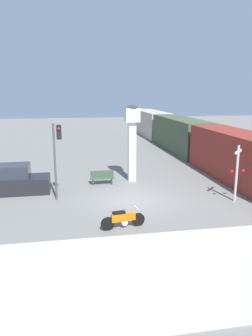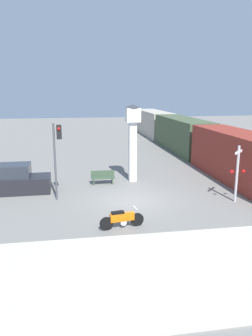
% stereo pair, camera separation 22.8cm
% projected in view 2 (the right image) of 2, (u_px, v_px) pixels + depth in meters
% --- Properties ---
extents(ground_plane, '(120.00, 120.00, 0.00)m').
position_uv_depth(ground_plane, '(132.00, 201.00, 18.99)').
color(ground_plane, slate).
extents(sidewalk_strip, '(36.00, 6.00, 0.10)m').
position_uv_depth(sidewalk_strip, '(172.00, 270.00, 11.56)').
color(sidewalk_strip, '#BCB7A8').
rests_on(sidewalk_strip, ground_plane).
extents(motorcycle, '(2.12, 0.57, 0.94)m').
position_uv_depth(motorcycle, '(122.00, 219.00, 15.12)').
color(motorcycle, black).
rests_on(motorcycle, ground_plane).
extents(clock_tower, '(1.14, 1.14, 5.30)m').
position_uv_depth(clock_tower, '(133.00, 132.00, 22.42)').
color(clock_tower, white).
rests_on(clock_tower, ground_plane).
extents(freight_train, '(2.80, 36.74, 3.40)m').
position_uv_depth(freight_train, '(182.00, 134.00, 34.49)').
color(freight_train, maroon).
rests_on(freight_train, ground_plane).
extents(traffic_light, '(0.50, 0.35, 4.46)m').
position_uv_depth(traffic_light, '(57.00, 148.00, 18.52)').
color(traffic_light, '#47474C').
rests_on(traffic_light, ground_plane).
extents(railroad_crossing_signal, '(0.90, 0.82, 3.25)m').
position_uv_depth(railroad_crossing_signal, '(237.00, 171.00, 18.44)').
color(railroad_crossing_signal, '#B7B7BC').
rests_on(railroad_crossing_signal, ground_plane).
extents(bench, '(1.60, 0.44, 0.92)m').
position_uv_depth(bench, '(103.00, 177.00, 22.24)').
color(bench, '#384C38').
rests_on(bench, ground_plane).
extents(parked_car, '(4.22, 1.84, 1.80)m').
position_uv_depth(parked_car, '(15.00, 181.00, 20.35)').
color(parked_car, black).
rests_on(parked_car, ground_plane).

